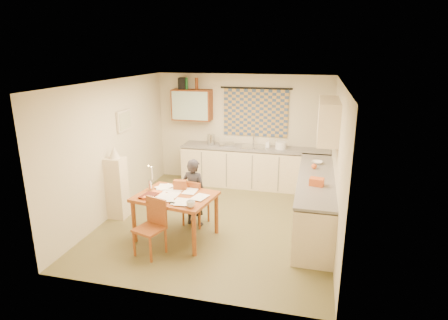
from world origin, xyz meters
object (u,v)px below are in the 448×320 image
(chair_far, at_px, (195,210))
(counter_back, at_px, (254,167))
(stove, at_px, (314,227))
(person, at_px, (194,192))
(shelf_stand, at_px, (117,188))
(counter_right, at_px, (315,201))
(dining_table, at_px, (176,216))

(chair_far, bearing_deg, counter_back, -96.21)
(counter_back, distance_m, stove, 3.01)
(chair_far, height_order, person, person)
(chair_far, bearing_deg, shelf_stand, 13.94)
(chair_far, bearing_deg, counter_right, -155.45)
(shelf_stand, bearing_deg, dining_table, -20.22)
(counter_back, relative_size, counter_right, 1.12)
(counter_right, bearing_deg, chair_far, -167.10)
(counter_right, bearing_deg, stove, -90.00)
(counter_right, distance_m, shelf_stand, 3.58)
(counter_right, relative_size, person, 2.41)
(counter_back, bearing_deg, person, -108.05)
(person, relative_size, shelf_stand, 1.06)
(stove, height_order, person, person)
(counter_back, relative_size, stove, 3.78)
(counter_back, xyz_separation_m, shelf_stand, (-2.18, -2.23, 0.12))
(counter_back, height_order, counter_right, same)
(counter_back, xyz_separation_m, person, (-0.71, -2.19, 0.16))
(counter_right, distance_m, dining_table, 2.43)
(counter_right, height_order, stove, counter_right)
(counter_back, xyz_separation_m, chair_far, (-0.70, -2.17, -0.19))
(counter_right, xyz_separation_m, person, (-2.07, -0.49, 0.16))
(dining_table, xyz_separation_m, shelf_stand, (-1.33, 0.49, 0.20))
(dining_table, distance_m, person, 0.60)
(shelf_stand, bearing_deg, stove, -7.34)
(chair_far, xyz_separation_m, person, (-0.01, -0.02, 0.35))
(chair_far, bearing_deg, dining_table, 86.04)
(person, bearing_deg, shelf_stand, 12.41)
(counter_right, relative_size, chair_far, 3.45)
(dining_table, xyz_separation_m, chair_far, (0.15, 0.55, -0.11))
(counter_back, relative_size, chair_far, 3.86)
(dining_table, height_order, chair_far, chair_far)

